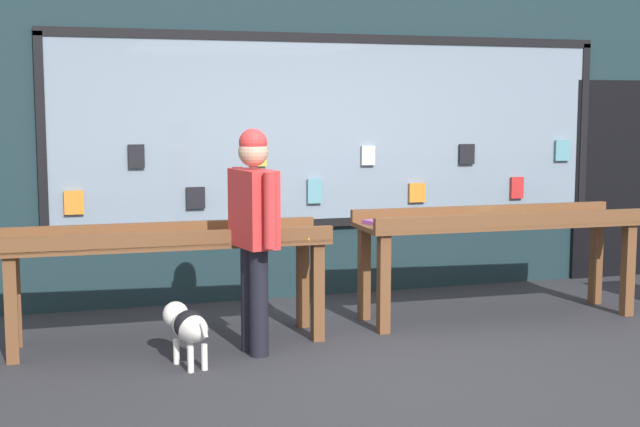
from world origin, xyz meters
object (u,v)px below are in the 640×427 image
object	(u,v)px
display_table_left	(167,251)
small_dog	(187,325)
person_browsing	(254,223)
display_table_right	(498,231)

from	to	relation	value
display_table_left	small_dog	distance (m)	0.77
display_table_left	small_dog	xyz separation A→B (m)	(0.05, -0.63, -0.44)
small_dog	display_table_left	bearing A→B (deg)	-10.61
person_browsing	small_dog	world-z (taller)	person_browsing
display_table_right	display_table_left	bearing A→B (deg)	-179.91
display_table_left	display_table_right	size ratio (longest dim) A/B	1.00
display_table_right	small_dog	xyz separation A→B (m)	(-2.80, -0.63, -0.47)
display_table_left	person_browsing	world-z (taller)	person_browsing
display_table_left	display_table_right	bearing A→B (deg)	0.09
display_table_left	small_dog	size ratio (longest dim) A/B	4.13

